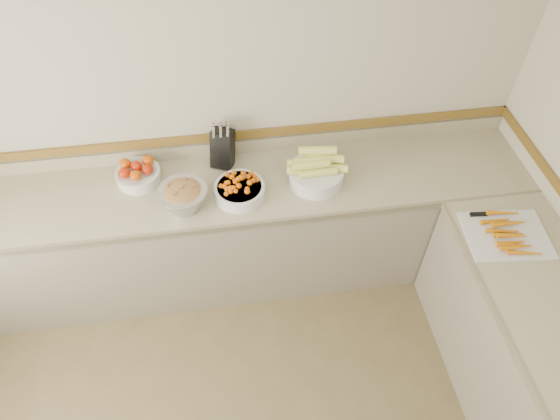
{
  "coord_description": "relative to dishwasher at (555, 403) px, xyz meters",
  "views": [
    {
      "loc": [
        0.08,
        -0.53,
        3.15
      ],
      "look_at": [
        0.35,
        1.35,
        1.0
      ],
      "focal_mm": 32.0,
      "sensor_mm": 36.0,
      "label": 1
    }
  ],
  "objects": [
    {
      "name": "knife_block",
      "position": [
        -1.63,
        1.65,
        0.6
      ],
      "size": [
        0.19,
        0.2,
        0.33
      ],
      "color": "black",
      "rests_on": "counter_back"
    },
    {
      "name": "counter_back",
      "position": [
        -1.69,
        1.43,
        0.02
      ],
      "size": [
        4.0,
        0.65,
        1.08
      ],
      "color": "gray",
      "rests_on": "ground_plane"
    },
    {
      "name": "cherry_tomato_bowl",
      "position": [
        -1.56,
        1.34,
        0.53
      ],
      "size": [
        0.31,
        0.31,
        0.17
      ],
      "color": "silver",
      "rests_on": "counter_back"
    },
    {
      "name": "back_wall",
      "position": [
        -1.69,
        1.75,
        0.87
      ],
      "size": [
        4.0,
        0.0,
        4.0
      ],
      "primitive_type": "plane",
      "rotation": [
        1.57,
        0.0,
        0.0
      ],
      "color": "#B2AC92",
      "rests_on": "ground_plane"
    },
    {
      "name": "rhubarb_bowl",
      "position": [
        -1.89,
        1.3,
        0.56
      ],
      "size": [
        0.3,
        0.3,
        0.17
      ],
      "color": "#B2B2BA",
      "rests_on": "counter_back"
    },
    {
      "name": "corn_bowl",
      "position": [
        -1.07,
        1.4,
        0.56
      ],
      "size": [
        0.38,
        0.35,
        0.25
      ],
      "color": "silver",
      "rests_on": "counter_back"
    },
    {
      "name": "tomato_bowl",
      "position": [
        -2.18,
        1.57,
        0.53
      ],
      "size": [
        0.28,
        0.28,
        0.14
      ],
      "color": "silver",
      "rests_on": "counter_back"
    },
    {
      "name": "dishwasher",
      "position": [
        0.0,
        0.0,
        0.0
      ],
      "size": [
        0.63,
        0.6,
        0.84
      ],
      "color": "silver",
      "rests_on": "ground_plane"
    },
    {
      "name": "cutting_board",
      "position": [
        -0.08,
        0.8,
        0.49
      ],
      "size": [
        0.5,
        0.41,
        0.07
      ],
      "color": "beige",
      "rests_on": "counter_right"
    }
  ]
}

